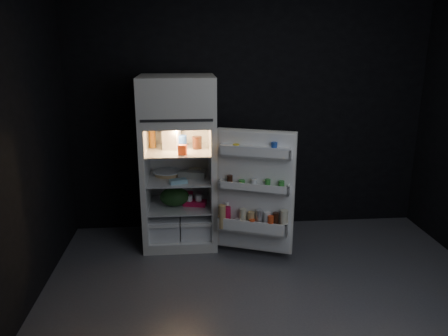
{
  "coord_description": "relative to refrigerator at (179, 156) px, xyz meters",
  "views": [
    {
      "loc": [
        -0.69,
        -3.13,
        2.09
      ],
      "look_at": [
        -0.34,
        1.0,
        0.9
      ],
      "focal_mm": 35.0,
      "sensor_mm": 36.0,
      "label": 1
    }
  ],
  "objects": [
    {
      "name": "small_can_red",
      "position": [
        0.11,
        0.1,
        -0.48
      ],
      "size": [
        0.09,
        0.09,
        0.09
      ],
      "primitive_type": "cylinder",
      "rotation": [
        0.0,
        0.0,
        -0.38
      ],
      "color": "#C3103C",
      "rests_on": "refrigerator"
    },
    {
      "name": "wall_back",
      "position": [
        0.79,
        0.38,
        0.39
      ],
      "size": [
        4.0,
        0.0,
        2.7
      ],
      "primitive_type": "cube",
      "color": "black",
      "rests_on": "ground"
    },
    {
      "name": "amber_bottle",
      "position": [
        -0.27,
        0.09,
        0.18
      ],
      "size": [
        0.1,
        0.1,
        0.22
      ],
      "primitive_type": "cylinder",
      "rotation": [
        0.0,
        0.0,
        -0.42
      ],
      "color": "#AB621B",
      "rests_on": "refrigerator"
    },
    {
      "name": "egg_carton",
      "position": [
        0.14,
        -0.06,
        -0.19
      ],
      "size": [
        0.3,
        0.18,
        0.07
      ],
      "primitive_type": "cube",
      "rotation": [
        0.0,
        0.0,
        -0.26
      ],
      "color": "gray",
      "rests_on": "refrigerator"
    },
    {
      "name": "wrapped_pkg",
      "position": [
        0.16,
        0.12,
        -0.2
      ],
      "size": [
        0.14,
        0.12,
        0.05
      ],
      "primitive_type": "cube",
      "rotation": [
        0.0,
        0.0,
        -0.17
      ],
      "color": "beige",
      "rests_on": "refrigerator"
    },
    {
      "name": "small_can_silver",
      "position": [
        0.22,
        0.11,
        -0.48
      ],
      "size": [
        0.09,
        0.09,
        0.09
      ],
      "primitive_type": "cylinder",
      "rotation": [
        0.0,
        0.0,
        -0.37
      ],
      "color": "silver",
      "rests_on": "refrigerator"
    },
    {
      "name": "milk_jug",
      "position": [
        -0.07,
        0.01,
        0.19
      ],
      "size": [
        0.19,
        0.19,
        0.24
      ],
      "primitive_type": "cube",
      "rotation": [
        0.0,
        0.0,
        -0.28
      ],
      "color": "white",
      "rests_on": "refrigerator"
    },
    {
      "name": "yogurt_tray",
      "position": [
        0.16,
        -0.08,
        -0.5
      ],
      "size": [
        0.26,
        0.18,
        0.05
      ],
      "primitive_type": "cube",
      "rotation": [
        0.0,
        0.0,
        -0.22
      ],
      "color": "#C3103C",
      "rests_on": "refrigerator"
    },
    {
      "name": "pie",
      "position": [
        -0.13,
        0.05,
        -0.21
      ],
      "size": [
        0.27,
        0.27,
        0.04
      ],
      "primitive_type": "cylinder",
      "rotation": [
        0.0,
        0.0,
        -0.0
      ],
      "color": "tan",
      "rests_on": "refrigerator"
    },
    {
      "name": "jam_jar",
      "position": [
        0.19,
        -0.0,
        0.14
      ],
      "size": [
        0.11,
        0.11,
        0.13
      ],
      "primitive_type": "cylinder",
      "rotation": [
        0.0,
        0.0,
        -0.14
      ],
      "color": "black",
      "rests_on": "refrigerator"
    },
    {
      "name": "small_carton",
      "position": [
        0.04,
        -0.25,
        0.12
      ],
      "size": [
        0.09,
        0.08,
        0.1
      ],
      "primitive_type": "cube",
      "rotation": [
        0.0,
        0.0,
        -0.27
      ],
      "color": "#E8461B",
      "rests_on": "refrigerator"
    },
    {
      "name": "mayo_jar",
      "position": [
        0.04,
        0.01,
        0.14
      ],
      "size": [
        0.1,
        0.1,
        0.14
      ],
      "primitive_type": "cylinder",
      "rotation": [
        0.0,
        0.0,
        0.03
      ],
      "color": "#1F46A8",
      "rests_on": "refrigerator"
    },
    {
      "name": "flat_package",
      "position": [
        -0.01,
        -0.23,
        -0.21
      ],
      "size": [
        0.19,
        0.13,
        0.04
      ],
      "primitive_type": "cube",
      "rotation": [
        0.0,
        0.0,
        0.27
      ],
      "color": "#7CAFBF",
      "rests_on": "refrigerator"
    },
    {
      "name": "fridge_door",
      "position": [
        0.73,
        -0.51,
        -0.28
      ],
      "size": [
        0.74,
        0.43,
        1.22
      ],
      "color": "silver",
      "rests_on": "ground"
    },
    {
      "name": "floor",
      "position": [
        0.79,
        -1.32,
        -0.96
      ],
      "size": [
        4.0,
        3.4,
        0.0
      ],
      "primitive_type": "cube",
      "color": "#535358",
      "rests_on": "ground"
    },
    {
      "name": "refrigerator",
      "position": [
        0.0,
        0.0,
        0.0
      ],
      "size": [
        0.76,
        0.71,
        1.78
      ],
      "color": "silver",
      "rests_on": "ground"
    },
    {
      "name": "wall_front",
      "position": [
        0.79,
        -3.02,
        0.39
      ],
      "size": [
        4.0,
        0.0,
        2.7
      ],
      "primitive_type": "cube",
      "color": "black",
      "rests_on": "ground"
    },
    {
      "name": "produce_bag",
      "position": [
        -0.05,
        -0.07,
        -0.43
      ],
      "size": [
        0.37,
        0.34,
        0.2
      ],
      "primitive_type": "ellipsoid",
      "rotation": [
        0.0,
        0.0,
        0.27
      ],
      "color": "#193815",
      "rests_on": "refrigerator"
    },
    {
      "name": "wall_left",
      "position": [
        -1.21,
        -1.32,
        0.39
      ],
      "size": [
        0.0,
        3.4,
        2.7
      ],
      "primitive_type": "cube",
      "color": "black",
      "rests_on": "ground"
    }
  ]
}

